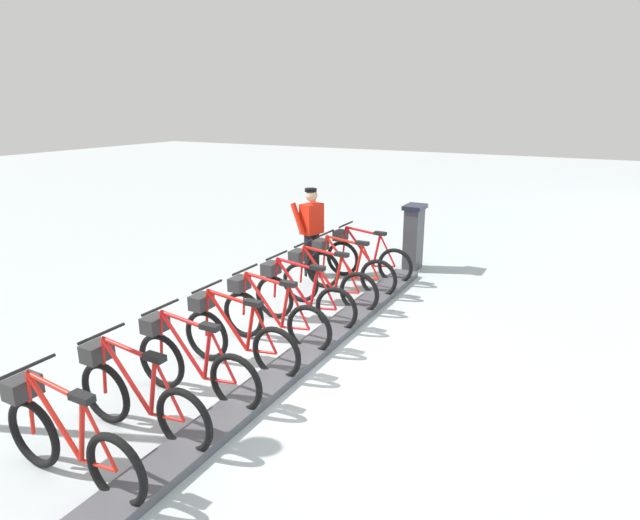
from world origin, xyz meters
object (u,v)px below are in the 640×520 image
Objects in this scene: bike_docked_2 at (325,281)px; bike_docked_4 at (270,314)px; bike_docked_0 at (365,257)px; bike_docked_3 at (300,296)px; bike_docked_7 at (136,396)px; payment_kiosk at (413,236)px; bike_docked_6 at (191,362)px; worker_near_rack at (311,229)px; bike_docked_5 at (235,336)px; bike_docked_1 at (346,268)px; bike_docked_8 at (65,439)px.

bike_docked_2 is 1.58m from bike_docked_4.
bike_docked_3 is at bearing 90.00° from bike_docked_0.
bike_docked_2 is at bearing -90.00° from bike_docked_7.
payment_kiosk is at bearing -99.52° from bike_docked_3.
bike_docked_0 is at bearing 61.29° from payment_kiosk.
bike_docked_0 and bike_docked_4 have the same top height.
bike_docked_6 is (0.00, 4.73, 0.00)m from bike_docked_0.
worker_near_rack is at bearing 14.85° from bike_docked_0.
bike_docked_5 and bike_docked_6 have the same top height.
bike_docked_1 is at bearing -90.00° from bike_docked_3.
bike_docked_7 is (0.00, 2.37, 0.00)m from bike_docked_4.
bike_docked_5 is at bearing 104.84° from worker_near_rack.
bike_docked_3 is 3.94m from bike_docked_8.
payment_kiosk is 0.74× the size of bike_docked_2.
bike_docked_7 is at bearing 100.51° from worker_near_rack.
bike_docked_7 is (0.00, 3.94, 0.00)m from bike_docked_2.
bike_docked_6 and bike_docked_7 have the same top height.
bike_docked_5 is (0.57, 4.99, -0.24)m from payment_kiosk.
bike_docked_5 is 1.00× the size of bike_docked_6.
bike_docked_5 is 1.58m from bike_docked_7.
bike_docked_0 is at bearing -165.15° from worker_near_rack.
bike_docked_0 is 1.00× the size of bike_docked_8.
bike_docked_5 is (0.00, 3.15, 0.00)m from bike_docked_1.
bike_docked_7 is at bearing 90.00° from bike_docked_5.
bike_docked_1 is 1.00× the size of bike_docked_8.
bike_docked_7 is (0.00, 5.52, 0.00)m from bike_docked_0.
bike_docked_8 is 6.15m from worker_near_rack.
bike_docked_5 is 1.04× the size of worker_near_rack.
bike_docked_3 and bike_docked_7 have the same top height.
worker_near_rack is at bearing -79.49° from bike_docked_7.
worker_near_rack is (1.55, 1.30, 0.24)m from payment_kiosk.
bike_docked_2 is 2.37m from bike_docked_5.
bike_docked_1 is 3.94m from bike_docked_6.
bike_docked_2 is 1.00× the size of bike_docked_4.
bike_docked_1 is (0.00, 0.79, 0.00)m from bike_docked_0.
bike_docked_6 is 0.79m from bike_docked_7.
worker_near_rack reaches higher than bike_docked_4.
bike_docked_3 and bike_docked_4 have the same top height.
bike_docked_2 is 1.00× the size of bike_docked_3.
bike_docked_8 is at bearing 90.00° from bike_docked_6.
bike_docked_2 and bike_docked_3 have the same top height.
payment_kiosk reaches higher than bike_docked_5.
bike_docked_0 and bike_docked_8 have the same top height.
worker_near_rack reaches higher than bike_docked_6.
payment_kiosk is 0.74× the size of bike_docked_8.
bike_docked_8 is at bearing 90.00° from bike_docked_5.
bike_docked_8 is at bearing 90.00° from bike_docked_7.
payment_kiosk reaches higher than bike_docked_7.
bike_docked_5 and bike_docked_8 have the same top height.
bike_docked_2 is 1.71m from worker_near_rack.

